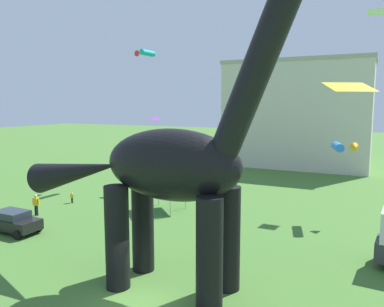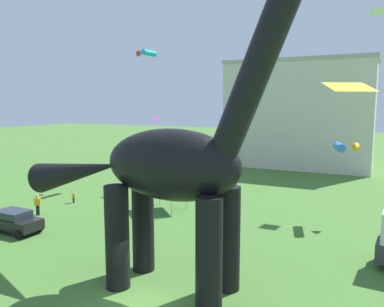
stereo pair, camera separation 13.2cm
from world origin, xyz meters
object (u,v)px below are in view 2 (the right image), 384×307
at_px(kite_far_right, 147,53).
at_px(kite_near_low, 343,147).
at_px(parked_sedan_left, 13,221).
at_px(kite_high_left, 378,12).
at_px(person_strolling_adult, 37,203).
at_px(festival_canopy_tent, 165,181).
at_px(person_far_spectator, 73,196).
at_px(dinosaur_sculpture, 170,165).
at_px(kite_drifting, 157,119).
at_px(kite_mid_left, 349,87).

xyz_separation_m(kite_far_right, kite_near_low, (21.26, -5.94, -8.79)).
height_order(parked_sedan_left, kite_high_left, kite_high_left).
relative_size(person_strolling_adult, festival_canopy_tent, 0.54).
xyz_separation_m(parked_sedan_left, kite_near_low, (20.29, 13.05, 4.93)).
relative_size(person_far_spectator, kite_near_low, 0.43).
xyz_separation_m(person_far_spectator, kite_near_low, (22.29, 5.08, 5.13)).
relative_size(person_strolling_adult, kite_far_right, 0.75).
bearing_deg(parked_sedan_left, dinosaur_sculpture, -8.88).
xyz_separation_m(kite_drifting, kite_high_left, (19.92, 4.94, 9.59)).
bearing_deg(kite_far_right, kite_drifting, -44.95).
distance_m(dinosaur_sculpture, person_strolling_adult, 17.61).
bearing_deg(kite_near_low, festival_canopy_tent, -165.23).
relative_size(kite_far_right, kite_near_low, 0.98).
bearing_deg(kite_high_left, person_strolling_adult, -143.88).
distance_m(dinosaur_sculpture, kite_high_left, 26.81).
relative_size(parked_sedan_left, kite_far_right, 1.86).
distance_m(festival_canopy_tent, kite_drifting, 9.45).
height_order(dinosaur_sculpture, kite_drifting, dinosaur_sculpture).
height_order(person_strolling_adult, kite_near_low, kite_near_low).
distance_m(person_strolling_adult, festival_canopy_tent, 10.45).
xyz_separation_m(person_far_spectator, kite_drifting, (4.01, 8.05, 6.79)).
bearing_deg(parked_sedan_left, person_far_spectator, 104.26).
distance_m(dinosaur_sculpture, parked_sedan_left, 15.17).
bearing_deg(person_strolling_adult, parked_sedan_left, 75.68).
relative_size(dinosaur_sculpture, parked_sedan_left, 4.02).
height_order(dinosaur_sculpture, parked_sedan_left, dinosaur_sculpture).
height_order(kite_mid_left, kite_drifting, kite_mid_left).
relative_size(festival_canopy_tent, kite_drifting, 2.74).
bearing_deg(person_far_spectator, dinosaur_sculpture, 82.90).
relative_size(dinosaur_sculpture, kite_mid_left, 7.83).
height_order(festival_canopy_tent, kite_far_right, kite_far_right).
relative_size(dinosaur_sculpture, kite_drifting, 14.72).
distance_m(dinosaur_sculpture, kite_mid_left, 8.43).
bearing_deg(festival_canopy_tent, person_strolling_adult, -145.85).
height_order(person_far_spectator, kite_high_left, kite_high_left).
bearing_deg(person_strolling_adult, kite_high_left, 176.39).
bearing_deg(parked_sedan_left, kite_far_right, 93.06).
relative_size(person_strolling_adult, kite_drifting, 1.48).
distance_m(person_far_spectator, kite_near_low, 23.43).
bearing_deg(kite_near_low, person_strolling_adult, -156.99).
distance_m(kite_drifting, kite_far_right, 8.27).
height_order(kite_mid_left, kite_far_right, kite_far_right).
xyz_separation_m(dinosaur_sculpture, kite_near_low, (6.26, 15.28, -0.38)).
bearing_deg(dinosaur_sculpture, person_strolling_adult, -172.28).
xyz_separation_m(person_strolling_adult, kite_mid_left, (23.42, -5.23, 8.59)).
distance_m(dinosaur_sculpture, festival_canopy_tent, 14.23).
bearing_deg(kite_high_left, dinosaur_sculpture, -108.78).
height_order(dinosaur_sculpture, kite_far_right, dinosaur_sculpture).
height_order(dinosaur_sculpture, kite_high_left, kite_high_left).
height_order(person_strolling_adult, kite_drifting, kite_drifting).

